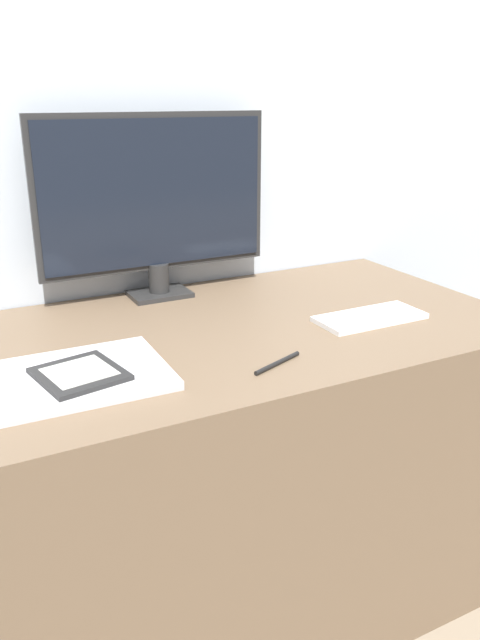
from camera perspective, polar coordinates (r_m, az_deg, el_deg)
The scene contains 7 objects.
wall_back at distance 1.65m, azimuth -10.96°, elevation 18.11°, with size 3.60×0.05×2.40m.
desk at distance 1.55m, azimuth -4.56°, elevation -14.24°, with size 1.54×0.72×0.74m.
monitor at distance 1.60m, azimuth -7.79°, elevation 10.77°, with size 0.60×0.11×0.46m.
keyboard at distance 1.49m, azimuth 11.80°, elevation 0.26°, with size 0.26×0.11×0.01m.
laptop at distance 1.19m, azimuth -14.90°, elevation -5.08°, with size 0.34×0.25×0.02m.
ereader at distance 1.17m, azimuth -14.46°, elevation -4.78°, with size 0.17×0.18×0.01m.
pen at distance 1.22m, azimuth 3.44°, elevation -3.94°, with size 0.13×0.06×0.01m.
Camera 1 is at (-0.48, -1.01, 1.24)m, focal length 35.00 mm.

